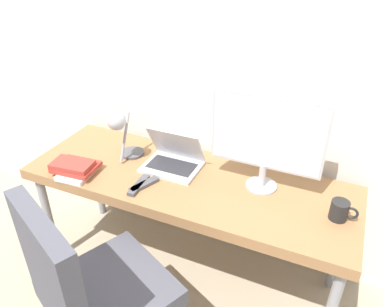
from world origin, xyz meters
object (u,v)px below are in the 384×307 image
office_chair (90,289)px  book_stack (75,168)px  monitor (267,138)px  desk_lamp (120,129)px  game_controller (69,169)px  mug (340,210)px  laptop (173,160)px

office_chair → book_stack: bearing=131.7°
monitor → desk_lamp: bearing=-173.5°
monitor → game_controller: (-1.00, -0.30, -0.27)m
desk_lamp → mug: desk_lamp is taller
book_stack → mug: (1.34, 0.20, 0.01)m
desk_lamp → game_controller: size_ratio=2.47×
desk_lamp → game_controller: (-0.22, -0.21, -0.19)m
monitor → mug: 0.47m
laptop → desk_lamp: size_ratio=0.95×
monitor → mug: (0.39, -0.10, -0.24)m
desk_lamp → mug: (1.17, -0.01, -0.16)m
mug → game_controller: bearing=-171.9°
office_chair → laptop: bearing=89.7°
mug → monitor: bearing=165.4°
monitor → game_controller: 1.07m
office_chair → game_controller: 0.72m
monitor → desk_lamp: monitor is taller
desk_lamp → office_chair: (0.28, -0.71, -0.36)m
book_stack → office_chair: bearing=-48.3°
laptop → mug: (0.89, -0.08, 0.00)m
laptop → game_controller: (-0.50, -0.28, -0.03)m
game_controller → office_chair: bearing=-45.6°
laptop → monitor: monitor is taller
office_chair → mug: size_ratio=8.11×
game_controller → monitor: bearing=16.7°
monitor → mug: monitor is taller
laptop → office_chair: 0.81m
office_chair → mug: bearing=38.1°
mug → game_controller: 1.40m
monitor → desk_lamp: size_ratio=1.72×
monitor → book_stack: bearing=-162.6°
book_stack → mug: bearing=8.4°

